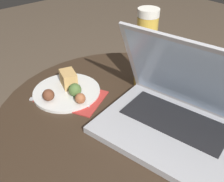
# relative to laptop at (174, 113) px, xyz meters

# --- Properties ---
(table) EXTENTS (0.75, 0.75, 0.56)m
(table) POSITION_rel_laptop_xyz_m (-0.12, -0.04, -0.17)
(table) COLOR #9E9EA3
(table) RESTS_ON ground_plane
(napkin) EXTENTS (0.23, 0.20, 0.00)m
(napkin) POSITION_rel_laptop_xyz_m (-0.29, -0.13, -0.05)
(napkin) COLOR #B7332D
(napkin) RESTS_ON table
(laptop) EXTENTS (0.39, 0.33, 0.25)m
(laptop) POSITION_rel_laptop_xyz_m (0.00, 0.00, 0.00)
(laptop) COLOR #B2B2B7
(laptop) RESTS_ON table
(beer_glass) EXTENTS (0.06, 0.06, 0.25)m
(beer_glass) POSITION_rel_laptop_xyz_m (-0.20, 0.09, 0.07)
(beer_glass) COLOR gold
(beer_glass) RESTS_ON table
(snack_plate) EXTENTS (0.21, 0.21, 0.06)m
(snack_plate) POSITION_rel_laptop_xyz_m (-0.31, -0.12, -0.04)
(snack_plate) COLOR silver
(snack_plate) RESTS_ON table
(fork) EXTENTS (0.15, 0.13, 0.00)m
(fork) POSITION_rel_laptop_xyz_m (-0.28, -0.16, -0.05)
(fork) COLOR #B2B2B7
(fork) RESTS_ON table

